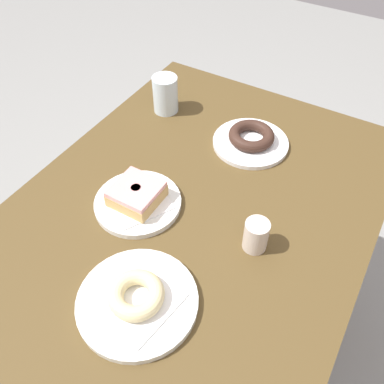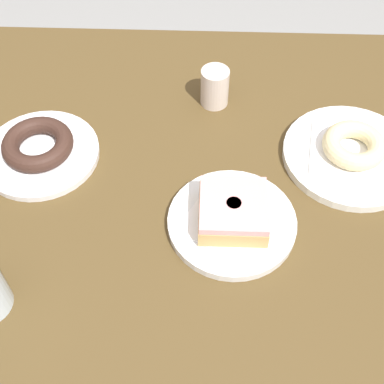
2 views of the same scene
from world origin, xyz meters
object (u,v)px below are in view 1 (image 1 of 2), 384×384
(donut_glazed_square, at_px, (137,194))
(plate_chocolate_ring, at_px, (250,143))
(donut_chocolate_ring, at_px, (251,136))
(water_glass, at_px, (165,94))
(donut_sugar_ring, at_px, (136,295))
(sugar_jar, at_px, (256,235))
(plate_glazed_square, at_px, (138,203))
(plate_sugar_ring, at_px, (138,302))

(donut_glazed_square, height_order, plate_chocolate_ring, donut_glazed_square)
(donut_chocolate_ring, distance_m, water_glass, 0.27)
(donut_sugar_ring, bearing_deg, donut_chocolate_ring, 1.36)
(donut_glazed_square, relative_size, sugar_jar, 1.41)
(donut_glazed_square, height_order, donut_chocolate_ring, donut_glazed_square)
(sugar_jar, bearing_deg, donut_sugar_ring, 150.20)
(plate_glazed_square, relative_size, plate_chocolate_ring, 1.00)
(water_glass, xyz_separation_m, sugar_jar, (-0.30, -0.41, -0.02))
(donut_sugar_ring, xyz_separation_m, plate_glazed_square, (0.20, 0.14, -0.03))
(plate_sugar_ring, height_order, plate_glazed_square, plate_sugar_ring)
(donut_sugar_ring, height_order, plate_glazed_square, donut_sugar_ring)
(donut_sugar_ring, height_order, sugar_jar, sugar_jar)
(plate_sugar_ring, height_order, donut_sugar_ring, donut_sugar_ring)
(donut_sugar_ring, xyz_separation_m, plate_chocolate_ring, (0.51, 0.01, -0.03))
(donut_glazed_square, xyz_separation_m, plate_chocolate_ring, (0.32, -0.13, -0.03))
(plate_glazed_square, bearing_deg, water_glass, 22.92)
(plate_chocolate_ring, bearing_deg, water_glass, 86.51)
(donut_chocolate_ring, relative_size, water_glass, 1.13)
(plate_sugar_ring, bearing_deg, sugar_jar, -29.80)
(donut_sugar_ring, distance_m, plate_glazed_square, 0.24)
(plate_sugar_ring, xyz_separation_m, plate_glazed_square, (0.20, 0.14, -0.00))
(plate_glazed_square, relative_size, water_glass, 1.88)
(plate_glazed_square, bearing_deg, plate_chocolate_ring, -22.10)
(donut_sugar_ring, bearing_deg, plate_sugar_ring, -90.00)
(donut_sugar_ring, relative_size, donut_glazed_square, 1.03)
(donut_sugar_ring, distance_m, plate_chocolate_ring, 0.51)
(donut_sugar_ring, height_order, plate_chocolate_ring, donut_sugar_ring)
(plate_glazed_square, relative_size, donut_glazed_square, 1.94)
(plate_sugar_ring, distance_m, donut_sugar_ring, 0.03)
(plate_glazed_square, xyz_separation_m, plate_chocolate_ring, (0.32, -0.13, -0.00))
(donut_glazed_square, bearing_deg, sugar_jar, -83.88)
(donut_glazed_square, distance_m, water_glass, 0.36)
(plate_chocolate_ring, relative_size, donut_chocolate_ring, 1.67)
(plate_chocolate_ring, height_order, sugar_jar, sugar_jar)
(plate_chocolate_ring, distance_m, sugar_jar, 0.32)
(donut_sugar_ring, height_order, donut_chocolate_ring, donut_sugar_ring)
(plate_chocolate_ring, xyz_separation_m, donut_chocolate_ring, (0.00, 0.00, 0.02))
(donut_chocolate_ring, bearing_deg, plate_chocolate_ring, -90.00)
(plate_glazed_square, distance_m, donut_chocolate_ring, 0.34)
(donut_chocolate_ring, bearing_deg, donut_sugar_ring, -178.64)
(plate_glazed_square, height_order, donut_glazed_square, donut_glazed_square)
(plate_glazed_square, xyz_separation_m, donut_glazed_square, (0.00, 0.00, 0.03))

